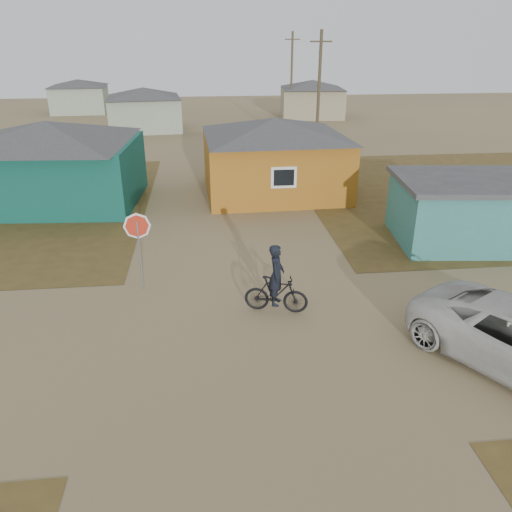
{
  "coord_description": "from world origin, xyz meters",
  "views": [
    {
      "loc": [
        -1.19,
        -11.27,
        7.68
      ],
      "look_at": [
        0.35,
        3.0,
        1.3
      ],
      "focal_mm": 35.0,
      "sensor_mm": 36.0,
      "label": 1
    }
  ],
  "objects": [
    {
      "name": "stop_sign",
      "position": [
        -3.33,
        3.68,
        1.92
      ],
      "size": [
        0.83,
        0.32,
        2.63
      ],
      "color": "gray",
      "rests_on": "ground"
    },
    {
      "name": "shed_turquoise",
      "position": [
        9.5,
        6.5,
        1.31
      ],
      "size": [
        6.71,
        4.93,
        2.6
      ],
      "color": "#387B75",
      "rests_on": "ground"
    },
    {
      "name": "house_yellow",
      "position": [
        2.5,
        14.0,
        2.0
      ],
      "size": [
        7.72,
        6.76,
        3.9
      ],
      "color": "#A16318",
      "rests_on": "ground"
    },
    {
      "name": "ground",
      "position": [
        0.0,
        0.0,
        0.0
      ],
      "size": [
        120.0,
        120.0,
        0.0
      ],
      "primitive_type": "plane",
      "color": "#89744F"
    },
    {
      "name": "utility_pole_far",
      "position": [
        7.5,
        38.0,
        4.14
      ],
      "size": [
        1.4,
        0.2,
        8.0
      ],
      "color": "#493E2B",
      "rests_on": "ground"
    },
    {
      "name": "house_pale_north",
      "position": [
        -14.0,
        46.0,
        1.75
      ],
      "size": [
        6.28,
        5.81,
        3.4
      ],
      "color": "gray",
      "rests_on": "ground"
    },
    {
      "name": "house_beige_east",
      "position": [
        10.0,
        40.0,
        1.86
      ],
      "size": [
        6.95,
        6.05,
        3.6
      ],
      "color": "gray",
      "rests_on": "ground"
    },
    {
      "name": "grass_ne",
      "position": [
        14.0,
        13.0,
        0.01
      ],
      "size": [
        20.0,
        18.0,
        0.0
      ],
      "primitive_type": "cube",
      "color": "brown",
      "rests_on": "ground"
    },
    {
      "name": "cyclist",
      "position": [
        0.82,
        1.75,
        0.79
      ],
      "size": [
        1.99,
        1.03,
        2.17
      ],
      "color": "black",
      "rests_on": "ground"
    },
    {
      "name": "house_teal",
      "position": [
        -8.5,
        13.5,
        2.05
      ],
      "size": [
        8.93,
        7.08,
        4.0
      ],
      "color": "#0B3F35",
      "rests_on": "ground"
    },
    {
      "name": "house_pale_west",
      "position": [
        -6.0,
        34.0,
        1.86
      ],
      "size": [
        7.04,
        6.15,
        3.6
      ],
      "color": "gray",
      "rests_on": "ground"
    },
    {
      "name": "utility_pole_near",
      "position": [
        6.5,
        22.0,
        4.14
      ],
      "size": [
        1.4,
        0.2,
        8.0
      ],
      "color": "#493E2B",
      "rests_on": "ground"
    }
  ]
}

